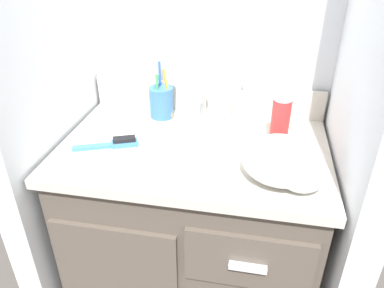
{
  "coord_description": "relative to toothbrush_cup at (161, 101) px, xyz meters",
  "views": [
    {
      "loc": [
        0.18,
        -0.96,
        1.36
      ],
      "look_at": [
        0.0,
        -0.03,
        0.8
      ],
      "focal_mm": 35.0,
      "sensor_mm": 36.0,
      "label": 1
    }
  ],
  "objects": [
    {
      "name": "wall_back",
      "position": [
        0.15,
        0.13,
        0.26
      ],
      "size": [
        0.99,
        0.08,
        2.2
      ],
      "primitive_type": "cube",
      "color": "silver",
      "rests_on": "ground_plane"
    },
    {
      "name": "wall_left",
      "position": [
        -0.31,
        -0.18,
        0.26
      ],
      "size": [
        0.08,
        0.6,
        2.2
      ],
      "primitive_type": "cube",
      "color": "silver",
      "rests_on": "ground_plane"
    },
    {
      "name": "wall_right",
      "position": [
        0.6,
        -0.18,
        0.26
      ],
      "size": [
        0.08,
        0.6,
        2.2
      ],
      "primitive_type": "cube",
      "color": "silver",
      "rests_on": "ground_plane"
    },
    {
      "name": "vanity",
      "position": [
        0.14,
        -0.18,
        -0.43
      ],
      "size": [
        0.81,
        0.54,
        0.78
      ],
      "color": "brown",
      "rests_on": "ground_plane"
    },
    {
      "name": "backsplash",
      "position": [
        0.15,
        0.07,
        -0.01
      ],
      "size": [
        0.81,
        0.02,
        0.1
      ],
      "color": "beige",
      "rests_on": "vanity"
    },
    {
      "name": "sink_faucet",
      "position": [
        0.15,
        -0.02,
        -0.01
      ],
      "size": [
        0.09,
        0.09,
        0.14
      ],
      "color": "silver",
      "rests_on": "vanity"
    },
    {
      "name": "toothbrush_cup",
      "position": [
        0.0,
        0.0,
        0.0
      ],
      "size": [
        0.09,
        0.09,
        0.21
      ],
      "color": "teal",
      "rests_on": "vanity"
    },
    {
      "name": "soap_dispenser",
      "position": [
        0.27,
        -0.0,
        0.01
      ],
      "size": [
        0.06,
        0.06,
        0.16
      ],
      "color": "beige",
      "rests_on": "vanity"
    },
    {
      "name": "shaving_cream_can",
      "position": [
        0.4,
        -0.12,
        0.03
      ],
      "size": [
        0.06,
        0.06,
        0.17
      ],
      "color": "red",
      "rests_on": "vanity"
    },
    {
      "name": "hairbrush",
      "position": [
        -0.09,
        -0.23,
        -0.05
      ],
      "size": [
        0.19,
        0.1,
        0.03
      ],
      "rotation": [
        0.0,
        0.0,
        0.38
      ],
      "color": "teal",
      "rests_on": "vanity"
    },
    {
      "name": "hand_towel",
      "position": [
        0.41,
        -0.31,
        -0.01
      ],
      "size": [
        0.21,
        0.2,
        0.11
      ],
      "color": "white",
      "rests_on": "vanity"
    }
  ]
}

